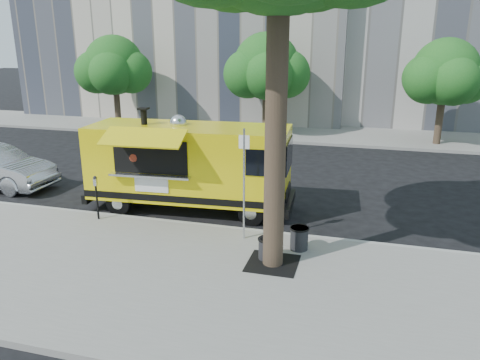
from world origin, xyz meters
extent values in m
plane|color=black|center=(0.00, 0.00, 0.00)|extent=(120.00, 120.00, 0.00)
cube|color=gray|center=(0.00, -4.00, 0.07)|extent=(60.00, 6.00, 0.15)
cube|color=#999993|center=(0.00, -0.93, 0.07)|extent=(60.00, 0.14, 0.16)
cube|color=gray|center=(0.00, 13.50, 0.07)|extent=(60.00, 5.00, 0.15)
cylinder|color=#33261C|center=(2.60, -2.80, 3.40)|extent=(0.48, 0.48, 6.50)
cube|color=black|center=(2.60, -2.80, 0.15)|extent=(1.20, 1.20, 0.02)
cylinder|color=#33261C|center=(-10.00, 12.30, 1.45)|extent=(0.36, 0.36, 2.60)
sphere|color=#16541B|center=(-10.00, 12.30, 3.79)|extent=(3.42, 3.42, 3.42)
cylinder|color=#33261C|center=(-1.00, 12.70, 1.45)|extent=(0.36, 0.36, 2.60)
sphere|color=#16541B|center=(-1.00, 12.70, 3.85)|extent=(3.60, 3.60, 3.60)
cylinder|color=#33261C|center=(8.00, 12.40, 1.45)|extent=(0.36, 0.36, 2.60)
sphere|color=#16541B|center=(8.00, 12.40, 3.74)|extent=(3.24, 3.24, 3.24)
cylinder|color=silver|center=(1.55, -1.55, 1.65)|extent=(0.06, 0.06, 3.00)
cube|color=white|center=(1.55, -1.55, 2.80)|extent=(0.28, 0.02, 0.35)
cylinder|color=black|center=(-3.00, -1.35, 0.68)|extent=(0.06, 0.06, 1.05)
cube|color=silver|center=(-3.00, -1.35, 1.30)|extent=(0.10, 0.08, 0.22)
sphere|color=black|center=(-3.00, -1.35, 1.43)|extent=(0.11, 0.11, 0.11)
cube|color=yellow|center=(-0.78, 0.51, 1.60)|extent=(6.35, 2.51, 2.25)
cube|color=black|center=(-0.78, 0.51, 0.69)|extent=(6.37, 2.53, 0.21)
cube|color=black|center=(2.40, 0.73, 0.43)|extent=(0.31, 2.01, 0.29)
cube|color=black|center=(-3.97, 0.30, 0.43)|extent=(0.31, 2.01, 0.29)
cube|color=black|center=(2.34, 0.72, 1.96)|extent=(0.16, 1.68, 0.91)
cylinder|color=black|center=(1.42, -0.22, 0.38)|extent=(0.78, 0.32, 0.77)
cylinder|color=black|center=(1.31, 1.54, 0.38)|extent=(0.78, 0.32, 0.77)
cylinder|color=black|center=(-2.78, -0.50, 0.38)|extent=(0.78, 0.32, 0.77)
cylinder|color=black|center=(-2.90, 1.26, 0.38)|extent=(0.78, 0.32, 0.77)
cube|color=black|center=(-1.58, -0.53, 1.96)|extent=(2.30, 0.33, 1.01)
cube|color=silver|center=(-1.57, -0.69, 1.42)|extent=(2.52, 0.51, 0.06)
cube|color=yellow|center=(-1.54, -1.04, 2.64)|extent=(2.45, 1.06, 0.41)
cube|color=white|center=(-1.57, -0.61, 1.13)|extent=(1.05, 0.11, 0.48)
cylinder|color=black|center=(-2.22, 0.42, 2.97)|extent=(0.19, 0.19, 0.53)
sphere|color=silver|center=(-1.18, 0.68, 2.78)|extent=(0.54, 0.54, 0.54)
sphere|color=maroon|center=(-2.12, -0.28, 1.91)|extent=(0.80, 0.80, 0.80)
cylinder|color=#FF590C|center=(-2.11, -0.51, 1.78)|extent=(0.33, 0.14, 0.33)
cylinder|color=black|center=(2.41, -2.59, 0.42)|extent=(0.42, 0.42, 0.54)
cylinder|color=black|center=(2.41, -2.59, 0.67)|extent=(0.45, 0.45, 0.04)
cylinder|color=black|center=(3.08, -1.83, 0.45)|extent=(0.46, 0.46, 0.59)
cylinder|color=black|center=(3.08, -1.83, 0.72)|extent=(0.49, 0.49, 0.04)
camera|label=1|loc=(4.54, -12.78, 5.35)|focal=35.00mm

